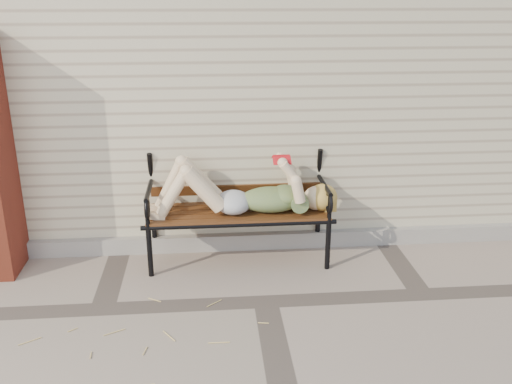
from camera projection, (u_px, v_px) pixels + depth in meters
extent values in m
plane|color=gray|center=(266.00, 302.00, 4.43)|extent=(80.00, 80.00, 0.00)
cube|color=#C4B799|center=(240.00, 59.00, 6.73)|extent=(8.00, 4.00, 3.00)
cube|color=gray|center=(255.00, 241.00, 5.32)|extent=(8.00, 0.10, 0.15)
cylinder|color=black|center=(150.00, 251.00, 4.75)|extent=(0.04, 0.04, 0.46)
cylinder|color=black|center=(154.00, 229.00, 5.18)|extent=(0.04, 0.04, 0.46)
cylinder|color=black|center=(328.00, 244.00, 4.88)|extent=(0.04, 0.04, 0.46)
cylinder|color=black|center=(318.00, 223.00, 5.31)|extent=(0.04, 0.04, 0.46)
cube|color=#522B15|center=(238.00, 212.00, 4.95)|extent=(1.55, 0.50, 0.03)
cylinder|color=black|center=(240.00, 225.00, 4.74)|extent=(1.63, 0.04, 0.04)
cylinder|color=black|center=(237.00, 205.00, 5.17)|extent=(1.63, 0.04, 0.04)
torus|color=black|center=(235.00, 145.00, 5.10)|extent=(0.28, 0.04, 0.28)
ellipsoid|color=#0B364F|center=(271.00, 199.00, 4.90)|extent=(0.55, 0.32, 0.21)
ellipsoid|color=#0B364F|center=(285.00, 195.00, 4.90)|extent=(0.27, 0.31, 0.16)
ellipsoid|color=#BCBCC2|center=(233.00, 202.00, 4.88)|extent=(0.31, 0.35, 0.19)
sphere|color=beige|center=(317.00, 198.00, 4.94)|extent=(0.22, 0.22, 0.22)
ellipsoid|color=tan|center=(323.00, 197.00, 4.94)|extent=(0.26, 0.26, 0.23)
cube|color=red|center=(281.00, 156.00, 4.78)|extent=(0.14, 0.02, 0.02)
cube|color=white|center=(282.00, 161.00, 4.75)|extent=(0.14, 0.09, 0.05)
cube|color=white|center=(281.00, 158.00, 4.83)|extent=(0.14, 0.09, 0.05)
cube|color=red|center=(282.00, 160.00, 4.74)|extent=(0.15, 0.10, 0.05)
cube|color=red|center=(281.00, 157.00, 4.83)|extent=(0.15, 0.10, 0.05)
cylinder|color=tan|center=(236.00, 311.00, 4.29)|extent=(0.01, 0.09, 0.01)
cylinder|color=tan|center=(232.00, 325.00, 4.12)|extent=(0.09, 0.06, 0.01)
cylinder|color=tan|center=(61.00, 301.00, 4.43)|extent=(0.06, 0.09, 0.01)
cylinder|color=tan|center=(147.00, 357.00, 3.76)|extent=(0.07, 0.10, 0.01)
cylinder|color=tan|center=(188.00, 311.00, 4.29)|extent=(0.15, 0.04, 0.01)
cylinder|color=tan|center=(105.00, 333.00, 4.01)|extent=(0.05, 0.08, 0.01)
cylinder|color=tan|center=(217.00, 366.00, 3.67)|extent=(0.09, 0.02, 0.01)
cylinder|color=tan|center=(22.00, 356.00, 3.77)|extent=(0.13, 0.10, 0.01)
cylinder|color=tan|center=(74.00, 307.00, 4.34)|extent=(0.02, 0.13, 0.01)
cylinder|color=tan|center=(52.00, 312.00, 4.28)|extent=(0.14, 0.09, 0.01)
cylinder|color=tan|center=(203.00, 325.00, 4.11)|extent=(0.05, 0.16, 0.01)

